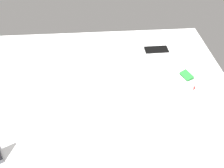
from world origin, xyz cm
name	(u,v)px	position (x,y,z in cm)	size (l,w,h in cm)	color
bed_mattress	(53,124)	(0.00, 0.00, 9.00)	(180.00, 140.00, 18.00)	white
snack_cup	(184,85)	(-63.17, -6.39, 23.91)	(9.02, 9.00, 13.23)	silver
cell_phone	(156,50)	(-58.48, -45.82, 18.40)	(6.80, 14.00, 0.80)	black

